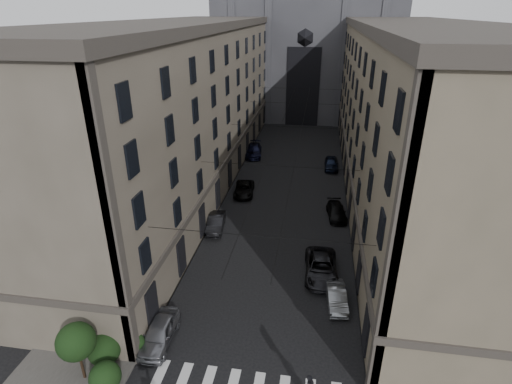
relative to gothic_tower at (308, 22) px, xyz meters
The scene contains 15 objects.
sidewalk_left 44.07m from the gothic_tower, 105.08° to the right, with size 7.00×80.00×0.15m, color #383533.
sidewalk_right 44.07m from the gothic_tower, 74.92° to the right, with size 7.00×80.00×0.15m, color #383533.
building_left 42.07m from the gothic_tower, 109.04° to the right, with size 13.60×60.60×18.85m.
building_right 42.07m from the gothic_tower, 70.96° to the right, with size 13.60×60.60×18.85m.
gothic_tower is the anchor object (origin of this frame).
shrub_cluster 72.29m from the gothic_tower, 97.11° to the right, with size 3.90×4.40×3.90m.
tram_wires 40.72m from the gothic_tower, 90.00° to the right, with size 14.00×60.00×0.43m.
car_left_near 69.37m from the gothic_tower, 95.27° to the right, with size 1.81×4.49×1.53m, color slate.
car_left_midnear 55.05m from the gothic_tower, 96.80° to the right, with size 1.53×4.40×1.45m, color black.
car_left_midfar 46.86m from the gothic_tower, 96.51° to the right, with size 2.20×4.77×1.33m, color black.
car_left_far 34.66m from the gothic_tower, 101.55° to the right, with size 2.28×5.60×1.62m, color black.
car_right_near 63.92m from the gothic_tower, 85.01° to the right, with size 1.35×3.88×1.28m, color slate.
car_right_midnear 60.56m from the gothic_tower, 85.86° to the right, with size 2.59×5.62×1.56m, color black.
car_right_midfar 50.80m from the gothic_tower, 83.15° to the right, with size 1.80×4.43×1.29m, color black.
car_right_far 37.76m from the gothic_tower, 80.87° to the right, with size 1.83×4.56×1.55m, color black.
Camera 1 is at (3.18, -10.60, 19.99)m, focal length 28.00 mm.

